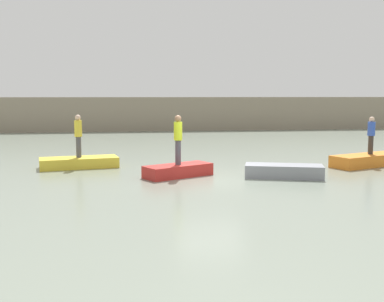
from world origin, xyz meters
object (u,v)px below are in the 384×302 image
(rowboat_red, at_px, (178,171))
(rowboat_orange, at_px, (370,160))
(person_hiviz_shirt, at_px, (178,137))
(person_blue_shirt, at_px, (371,133))
(rowboat_grey, at_px, (284,171))
(rowboat_yellow, at_px, (79,163))
(person_yellow_shirt, at_px, (78,134))

(rowboat_red, distance_m, rowboat_orange, 8.84)
(person_hiviz_shirt, xyz_separation_m, person_blue_shirt, (8.70, 1.55, -0.10))
(rowboat_grey, bearing_deg, rowboat_orange, 42.97)
(rowboat_yellow, bearing_deg, rowboat_grey, -34.91)
(rowboat_red, xyz_separation_m, person_blue_shirt, (8.70, 1.55, 1.20))
(rowboat_yellow, xyz_separation_m, person_hiviz_shirt, (3.99, -2.78, 1.31))
(rowboat_yellow, distance_m, person_blue_shirt, 12.81)
(rowboat_red, xyz_separation_m, person_hiviz_shirt, (-0.00, 0.00, 1.30))
(person_hiviz_shirt, bearing_deg, rowboat_red, -26.57)
(person_yellow_shirt, bearing_deg, rowboat_yellow, 0.00)
(rowboat_orange, bearing_deg, person_yellow_shirt, 152.95)
(rowboat_red, distance_m, person_blue_shirt, 8.92)
(person_yellow_shirt, bearing_deg, person_hiviz_shirt, -34.91)
(rowboat_grey, relative_size, rowboat_orange, 0.75)
(rowboat_yellow, distance_m, rowboat_orange, 12.75)
(rowboat_red, height_order, rowboat_orange, rowboat_orange)
(rowboat_red, bearing_deg, person_hiviz_shirt, 124.95)
(rowboat_orange, bearing_deg, rowboat_yellow, 152.95)
(rowboat_yellow, distance_m, rowboat_grey, 8.70)
(rowboat_orange, xyz_separation_m, person_yellow_shirt, (-12.69, 1.23, 1.21))
(rowboat_red, bearing_deg, rowboat_orange, -18.40)
(rowboat_yellow, height_order, rowboat_orange, rowboat_orange)
(person_hiviz_shirt, distance_m, person_blue_shirt, 8.84)
(rowboat_yellow, height_order, person_blue_shirt, person_blue_shirt)
(rowboat_yellow, xyz_separation_m, rowboat_grey, (7.94, -3.56, 0.02))
(person_blue_shirt, bearing_deg, person_hiviz_shirt, -169.91)
(rowboat_yellow, bearing_deg, rowboat_orange, -16.31)
(person_yellow_shirt, bearing_deg, rowboat_orange, -5.56)
(person_blue_shirt, bearing_deg, rowboat_yellow, 174.44)
(rowboat_grey, height_order, person_yellow_shirt, person_yellow_shirt)
(rowboat_red, relative_size, person_blue_shirt, 1.61)
(rowboat_grey, bearing_deg, rowboat_red, -174.21)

